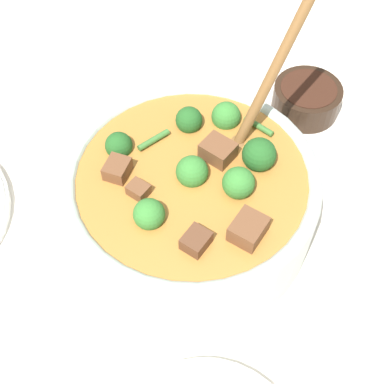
% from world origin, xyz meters
% --- Properties ---
extents(ground_plane, '(4.00, 4.00, 0.00)m').
position_xyz_m(ground_plane, '(0.00, 0.00, 0.00)').
color(ground_plane, silver).
extents(stew_bowl, '(0.29, 0.29, 0.28)m').
position_xyz_m(stew_bowl, '(-0.00, 0.00, 0.06)').
color(stew_bowl, '#B2C6BC').
rests_on(stew_bowl, ground_plane).
extents(condiment_bowl, '(0.10, 0.10, 0.04)m').
position_xyz_m(condiment_bowl, '(-0.19, 0.17, 0.02)').
color(condiment_bowl, black).
rests_on(condiment_bowl, ground_plane).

